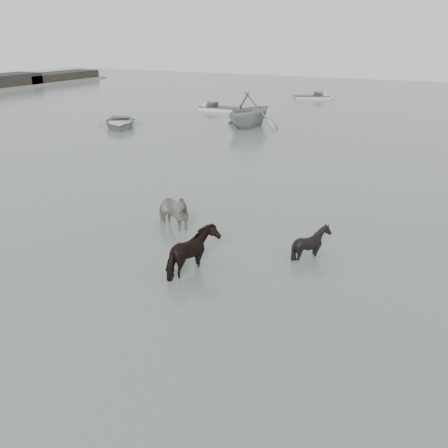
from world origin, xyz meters
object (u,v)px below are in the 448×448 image
(pony_pinto, at_px, (171,207))
(rowboat_lead, at_px, (120,121))
(pony_black, at_px, (312,237))
(pony_dark, at_px, (194,248))

(pony_pinto, xyz_separation_m, rowboat_lead, (-15.41, 16.69, -0.37))
(pony_pinto, relative_size, pony_black, 1.50)
(pony_pinto, relative_size, pony_dark, 1.23)
(pony_dark, bearing_deg, pony_pinto, 26.92)
(pony_pinto, bearing_deg, rowboat_lead, 62.56)
(pony_black, bearing_deg, pony_pinto, 77.68)
(pony_dark, xyz_separation_m, pony_black, (2.94, 2.86, -0.15))
(pony_pinto, height_order, rowboat_lead, pony_pinto)
(pony_pinto, bearing_deg, pony_black, -70.38)
(pony_dark, xyz_separation_m, rowboat_lead, (-18.07, 19.57, -0.34))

